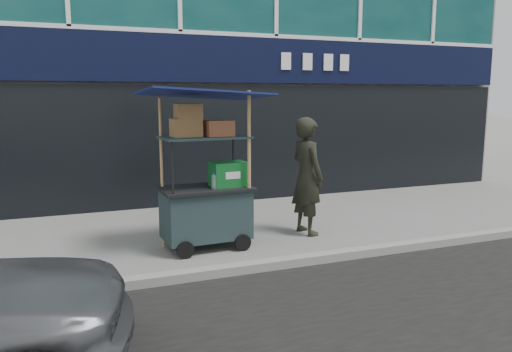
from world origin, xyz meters
name	(u,v)px	position (x,y,z in m)	size (l,w,h in m)	color
ground	(254,266)	(0.00, 0.00, 0.00)	(80.00, 80.00, 0.00)	slate
curb	(259,266)	(0.00, -0.20, 0.06)	(80.00, 0.18, 0.12)	gray
vendor_cart	(207,193)	(-0.34, 0.99, 0.81)	(1.77, 1.29, 2.32)	#1B2B2F
vendor_man	(307,176)	(1.35, 1.14, 0.93)	(0.68, 0.45, 1.87)	black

